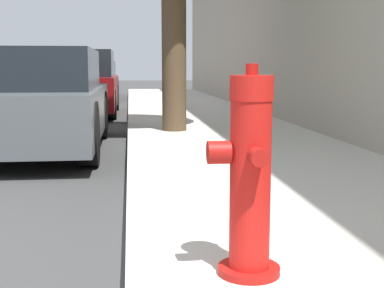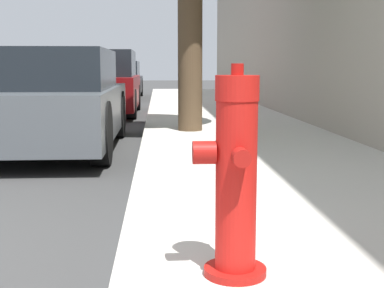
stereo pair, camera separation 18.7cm
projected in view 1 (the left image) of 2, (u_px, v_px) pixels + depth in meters
The scene contains 4 objects.
fire_hydrant at pixel (249, 179), 2.36m from camera, with size 0.33×0.35×0.94m.
parked_car_near at pixel (32, 102), 6.78m from camera, with size 1.77×3.84×1.30m.
parked_car_mid at pixel (79, 84), 11.96m from camera, with size 1.70×3.82×1.43m.
parked_car_far at pixel (91, 80), 18.10m from camera, with size 1.78×4.43×1.26m.
Camera 1 is at (1.66, -2.52, 1.08)m, focal length 50.00 mm.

